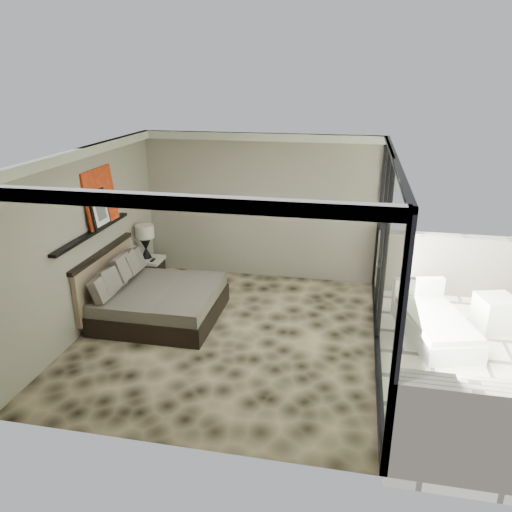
% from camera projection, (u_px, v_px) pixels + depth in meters
% --- Properties ---
extents(floor, '(5.00, 5.00, 0.00)m').
position_uv_depth(floor, '(229.00, 335.00, 7.75)').
color(floor, black).
rests_on(floor, ground).
extents(ceiling, '(4.50, 5.00, 0.02)m').
position_uv_depth(ceiling, '(225.00, 154.00, 6.78)').
color(ceiling, silver).
rests_on(ceiling, back_wall).
extents(back_wall, '(4.50, 0.02, 2.80)m').
position_uv_depth(back_wall, '(260.00, 207.00, 9.55)').
color(back_wall, gray).
rests_on(back_wall, floor).
extents(left_wall, '(0.02, 5.00, 2.80)m').
position_uv_depth(left_wall, '(87.00, 240.00, 7.68)').
color(left_wall, gray).
rests_on(left_wall, floor).
extents(glass_wall, '(0.08, 5.00, 2.80)m').
position_uv_depth(glass_wall, '(386.00, 261.00, 6.85)').
color(glass_wall, white).
rests_on(glass_wall, floor).
extents(terrace_slab, '(3.00, 5.00, 0.12)m').
position_uv_depth(terrace_slab, '(485.00, 365.00, 7.07)').
color(terrace_slab, '#B8B19D').
rests_on(terrace_slab, ground).
extents(picture_ledge, '(0.12, 2.20, 0.05)m').
position_uv_depth(picture_ledge, '(93.00, 233.00, 7.73)').
color(picture_ledge, black).
rests_on(picture_ledge, left_wall).
extents(bed, '(1.93, 1.87, 1.06)m').
position_uv_depth(bed, '(155.00, 299.00, 8.22)').
color(bed, black).
rests_on(bed, floor).
extents(nightstand, '(0.61, 0.61, 0.50)m').
position_uv_depth(nightstand, '(150.00, 272.00, 9.54)').
color(nightstand, black).
rests_on(nightstand, floor).
extents(table_lamp, '(0.35, 0.35, 0.64)m').
position_uv_depth(table_lamp, '(145.00, 237.00, 9.34)').
color(table_lamp, black).
rests_on(table_lamp, nightstand).
extents(abstract_canvas, '(0.13, 0.90, 0.90)m').
position_uv_depth(abstract_canvas, '(100.00, 197.00, 7.91)').
color(abstract_canvas, '#9D440D').
rests_on(abstract_canvas, picture_ledge).
extents(framed_print, '(0.11, 0.50, 0.60)m').
position_uv_depth(framed_print, '(99.00, 209.00, 7.80)').
color(framed_print, black).
rests_on(framed_print, picture_ledge).
extents(ottoman, '(0.67, 0.67, 0.54)m').
position_uv_depth(ottoman, '(495.00, 313.00, 7.86)').
color(ottoman, silver).
rests_on(ottoman, terrace_slab).
extents(lounger, '(1.24, 1.84, 0.66)m').
position_uv_depth(lounger, '(434.00, 324.00, 7.67)').
color(lounger, silver).
rests_on(lounger, terrace_slab).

